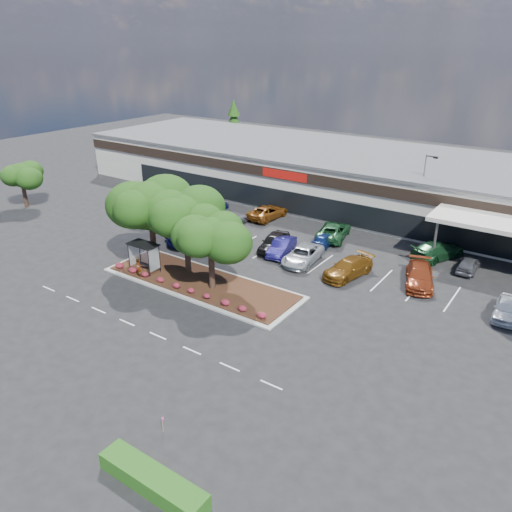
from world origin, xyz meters
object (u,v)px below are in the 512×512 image
Objects in this scene: car_0 at (146,216)px; light_pole at (421,200)px; survey_stake at (163,423)px; car_1 at (186,230)px.

light_pole is at bearing 14.20° from car_0.
survey_stake is (-1.44, -37.32, -3.11)m from light_pole.
light_pole is 8.52× the size of survey_stake.
survey_stake is at bearing -34.83° from car_1.
car_1 is (6.86, -0.84, 0.01)m from car_0.
car_0 is 6.91m from car_1.
light_pole is 1.76× the size of car_0.
light_pole reaches higher than car_1.
light_pole reaches higher than survey_stake.
light_pole is 30.32m from car_0.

